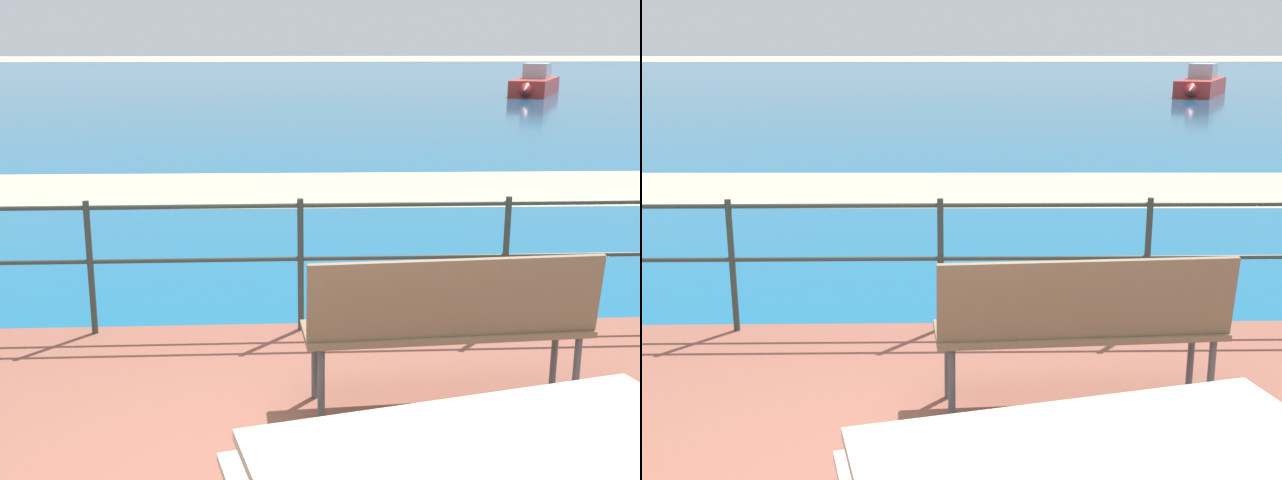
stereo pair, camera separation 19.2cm
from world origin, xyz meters
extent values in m
cube|color=#145B84|center=(0.00, 40.00, 0.01)|extent=(90.00, 90.00, 0.01)
cube|color=tan|center=(0.00, 8.36, 0.01)|extent=(54.04, 3.69, 0.01)
cube|color=#BCAD93|center=(0.53, -0.65, 0.81)|extent=(1.68, 1.11, 0.04)
cube|color=#BCAD93|center=(0.38, -0.05, 0.52)|extent=(1.56, 0.63, 0.04)
cube|color=#7A6047|center=(0.78, 1.26, 0.51)|extent=(1.64, 0.51, 0.04)
cube|color=#7A6047|center=(0.80, 1.08, 0.75)|extent=(1.62, 0.20, 0.45)
cylinder|color=#4C5156|center=(1.50, 1.46, 0.28)|extent=(0.04, 0.04, 0.45)
cylinder|color=#4C5156|center=(1.52, 1.16, 0.28)|extent=(0.04, 0.04, 0.45)
cylinder|color=#4C5156|center=(0.05, 1.35, 0.28)|extent=(0.04, 0.04, 0.45)
cylinder|color=#4C5156|center=(0.07, 1.06, 0.28)|extent=(0.04, 0.04, 0.45)
cylinder|color=#2D3833|center=(-1.48, 2.48, 0.54)|extent=(0.04, 0.04, 0.96)
cylinder|color=#2D3833|center=(0.00, 2.48, 0.54)|extent=(0.04, 0.04, 0.96)
cylinder|color=#2D3833|center=(1.48, 2.48, 0.54)|extent=(0.04, 0.04, 0.96)
cylinder|color=#2D3833|center=(0.00, 2.48, 0.98)|extent=(5.90, 0.03, 0.03)
cylinder|color=#2D3833|center=(0.00, 2.48, 0.59)|extent=(5.90, 0.03, 0.03)
cube|color=red|center=(10.27, 28.93, 0.33)|extent=(3.39, 5.11, 0.64)
cube|color=#A5A8AD|center=(10.43, 29.27, 0.95)|extent=(1.59, 1.98, 0.60)
cone|color=red|center=(9.09, 26.45, 0.33)|extent=(0.74, 0.70, 0.58)
camera|label=1|loc=(-0.14, -2.85, 2.08)|focal=43.85mm
camera|label=2|loc=(0.05, -2.86, 2.08)|focal=43.85mm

